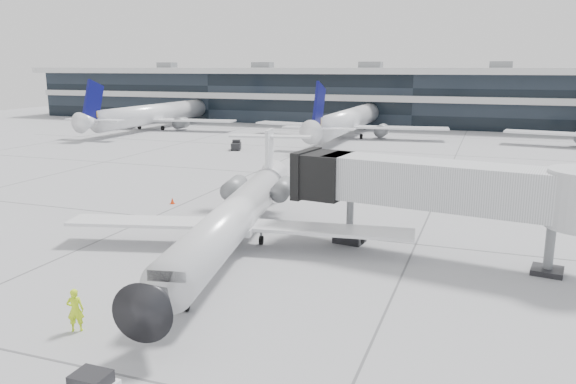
% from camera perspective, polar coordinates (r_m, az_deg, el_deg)
% --- Properties ---
extents(ground, '(220.00, 220.00, 0.00)m').
position_cam_1_polar(ground, '(40.10, -1.48, -3.83)').
color(ground, '#9B9B9E').
rests_on(ground, ground).
extents(terminal, '(170.00, 22.00, 10.00)m').
position_cam_1_polar(terminal, '(118.82, 13.23, 9.20)').
color(terminal, black).
rests_on(terminal, ground).
extents(bg_jet_left, '(32.00, 40.00, 9.60)m').
position_cam_1_polar(bg_jet_left, '(108.91, -13.16, 6.29)').
color(bg_jet_left, white).
rests_on(bg_jet_left, ground).
extents(bg_jet_center, '(32.00, 40.00, 9.60)m').
position_cam_1_polar(bg_jet_center, '(94.14, 6.22, 5.60)').
color(bg_jet_center, white).
rests_on(bg_jet_center, ground).
extents(regional_jet, '(22.19, 27.66, 6.41)m').
position_cam_1_polar(regional_jet, '(35.55, -5.30, -2.37)').
color(regional_jet, silver).
rests_on(regional_jet, ground).
extents(jet_bridge, '(18.78, 6.24, 6.03)m').
position_cam_1_polar(jet_bridge, '(34.44, 16.94, 0.42)').
color(jet_bridge, '#A9ABAD').
rests_on(jet_bridge, ground).
extents(ramp_worker, '(0.85, 0.75, 1.97)m').
position_cam_1_polar(ramp_worker, '(26.64, -20.80, -11.14)').
color(ramp_worker, '#CEFE1A').
rests_on(ramp_worker, ground).
extents(traffic_cone, '(0.47, 0.47, 0.55)m').
position_cam_1_polar(traffic_cone, '(48.48, -11.67, -0.88)').
color(traffic_cone, '#F0360C').
rests_on(traffic_cone, ground).
extents(far_tug, '(1.89, 2.43, 1.36)m').
position_cam_1_polar(far_tug, '(78.95, -5.29, 4.73)').
color(far_tug, black).
rests_on(far_tug, ground).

